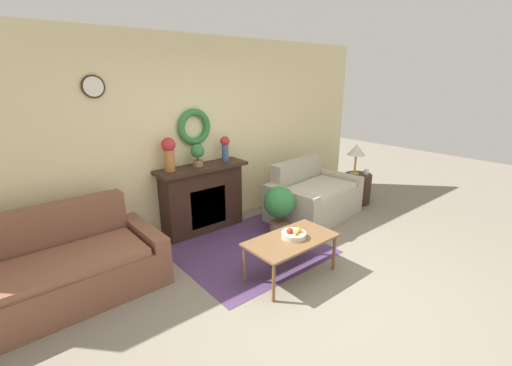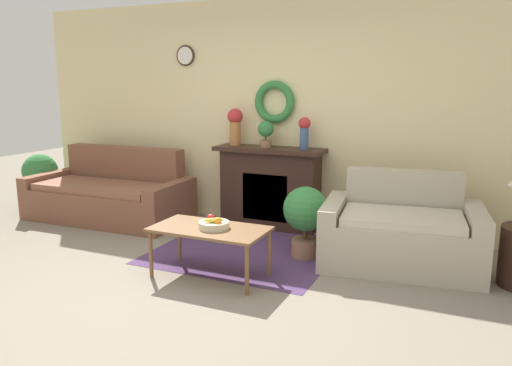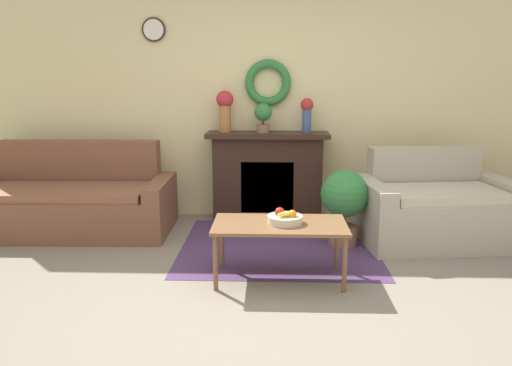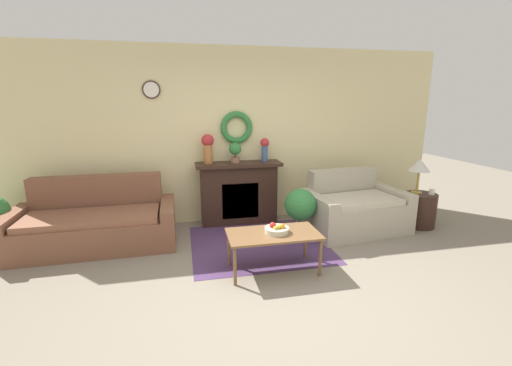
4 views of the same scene
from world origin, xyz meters
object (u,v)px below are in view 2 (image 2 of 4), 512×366
object	(u,v)px
loveseat_right	(401,233)
potted_plant_on_mantel	(266,132)
potted_plant_floor_by_loveseat	(305,214)
fireplace	(270,187)
vase_on_mantel_right	(304,130)
fruit_bowl	(214,224)
potted_plant_floor_by_couch	(40,174)
coffee_table	(210,232)
vase_on_mantel_left	(235,124)
couch_left	(111,195)

from	to	relation	value
loveseat_right	potted_plant_on_mantel	bearing A→B (deg)	151.65
loveseat_right	potted_plant_floor_by_loveseat	distance (m)	0.93
fireplace	potted_plant_floor_by_loveseat	xyz separation A→B (m)	(0.73, -0.83, -0.05)
vase_on_mantel_right	fruit_bowl	bearing A→B (deg)	-98.86
potted_plant_floor_by_couch	coffee_table	bearing A→B (deg)	-20.28
loveseat_right	coffee_table	xyz separation A→B (m)	(-1.52, -1.01, 0.10)
vase_on_mantel_right	potted_plant_on_mantel	distance (m)	0.47
fireplace	loveseat_right	distance (m)	1.77
fireplace	vase_on_mantel_left	bearing A→B (deg)	179.29
vase_on_mantel_right	potted_plant_floor_by_loveseat	distance (m)	1.16
fireplace	potted_plant_on_mantel	world-z (taller)	potted_plant_on_mantel
potted_plant_on_mantel	vase_on_mantel_right	bearing A→B (deg)	2.45
fruit_bowl	potted_plant_on_mantel	xyz separation A→B (m)	(-0.21, 1.66, 0.66)
loveseat_right	potted_plant_on_mantel	xyz separation A→B (m)	(-1.68, 0.65, 0.84)
loveseat_right	vase_on_mantel_left	world-z (taller)	vase_on_mantel_left
coffee_table	fireplace	bearing A→B (deg)	93.98
fruit_bowl	potted_plant_floor_by_loveseat	world-z (taller)	potted_plant_floor_by_loveseat
fruit_bowl	potted_plant_floor_by_loveseat	xyz separation A→B (m)	(0.57, 0.84, -0.05)
coffee_table	potted_plant_on_mantel	size ratio (longest dim) A/B	3.32
loveseat_right	vase_on_mantel_right	size ratio (longest dim) A/B	4.30
coffee_table	vase_on_mantel_left	bearing A→B (deg)	108.94
coffee_table	potted_plant_floor_by_loveseat	world-z (taller)	potted_plant_floor_by_loveseat
fruit_bowl	potted_plant_on_mantel	size ratio (longest dim) A/B	0.88
vase_on_mantel_right	vase_on_mantel_left	bearing A→B (deg)	180.00
potted_plant_floor_by_couch	potted_plant_on_mantel	bearing A→B (deg)	7.28
loveseat_right	potted_plant_on_mantel	world-z (taller)	potted_plant_on_mantel
coffee_table	fruit_bowl	xyz separation A→B (m)	(0.04, 0.00, 0.08)
potted_plant_floor_by_loveseat	potted_plant_floor_by_couch	bearing A→B (deg)	174.13
fireplace	vase_on_mantel_right	world-z (taller)	vase_on_mantel_right
potted_plant_floor_by_couch	fruit_bowl	bearing A→B (deg)	-20.02
couch_left	potted_plant_on_mantel	distance (m)	2.19
vase_on_mantel_left	potted_plant_on_mantel	distance (m)	0.42
fireplace	loveseat_right	size ratio (longest dim) A/B	0.84
couch_left	loveseat_right	size ratio (longest dim) A/B	1.33
coffee_table	potted_plant_floor_by_loveseat	bearing A→B (deg)	53.89
couch_left	fruit_bowl	xyz separation A→B (m)	(2.17, -1.20, 0.19)
loveseat_right	potted_plant_on_mantel	distance (m)	1.99
fruit_bowl	vase_on_mantel_right	distance (m)	1.83
coffee_table	vase_on_mantel_right	world-z (taller)	vase_on_mantel_right
couch_left	vase_on_mantel_right	bearing A→B (deg)	9.76
loveseat_right	coffee_table	distance (m)	1.83
vase_on_mantel_right	couch_left	bearing A→B (deg)	-168.97
couch_left	potted_plant_on_mantel	world-z (taller)	potted_plant_on_mantel
loveseat_right	potted_plant_floor_by_couch	distance (m)	4.90
potted_plant_floor_by_loveseat	vase_on_mantel_left	bearing A→B (deg)	144.72
fruit_bowl	potted_plant_on_mantel	distance (m)	1.79
vase_on_mantel_left	potted_plant_floor_by_couch	size ratio (longest dim) A/B	0.59
couch_left	vase_on_mantel_right	size ratio (longest dim) A/B	5.70
couch_left	potted_plant_floor_by_loveseat	distance (m)	2.77
couch_left	potted_plant_on_mantel	bearing A→B (deg)	11.75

